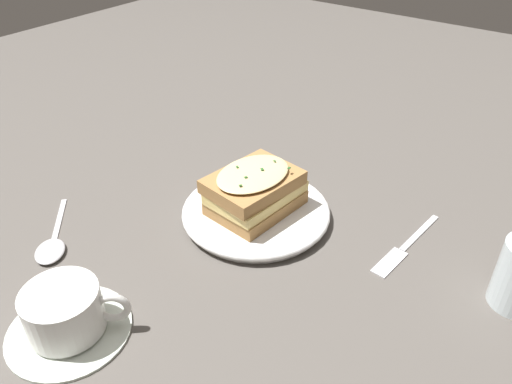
# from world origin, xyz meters

# --- Properties ---
(ground_plane) EXTENTS (2.40, 2.40, 0.00)m
(ground_plane) POSITION_xyz_m (0.00, 0.00, 0.00)
(ground_plane) COLOR #514C47
(dinner_plate) EXTENTS (0.23, 0.23, 0.02)m
(dinner_plate) POSITION_xyz_m (0.03, -0.03, 0.01)
(dinner_plate) COLOR white
(dinner_plate) RESTS_ON ground_plane
(sandwich) EXTENTS (0.15, 0.12, 0.07)m
(sandwich) POSITION_xyz_m (0.03, -0.03, 0.05)
(sandwich) COLOR #A37542
(sandwich) RESTS_ON dinner_plate
(teacup_with_saucer) EXTENTS (0.15, 0.15, 0.06)m
(teacup_with_saucer) POSITION_xyz_m (0.34, -0.07, 0.03)
(teacup_with_saucer) COLOR silver
(teacup_with_saucer) RESTS_ON ground_plane
(fork) EXTENTS (0.17, 0.03, 0.00)m
(fork) POSITION_xyz_m (-0.03, 0.19, 0.00)
(fork) COLOR silver
(fork) RESTS_ON ground_plane
(spoon) EXTENTS (0.13, 0.13, 0.01)m
(spoon) POSITION_xyz_m (0.26, -0.22, 0.00)
(spoon) COLOR silver
(spoon) RESTS_ON ground_plane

